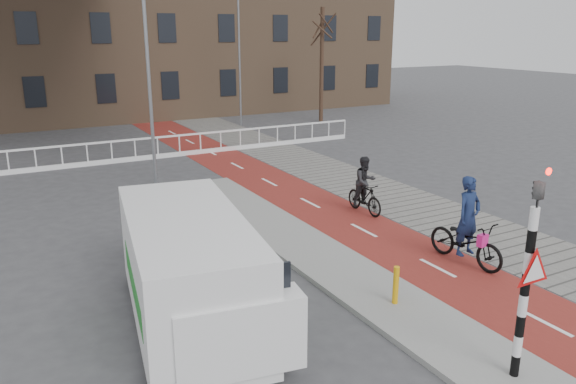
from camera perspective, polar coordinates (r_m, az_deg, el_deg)
ground at (r=11.90m, az=16.29°, el=-12.30°), size 120.00×120.00×0.00m
bike_lane at (r=20.27m, az=-0.65°, el=0.35°), size 2.50×60.00×0.01m
sidewalk at (r=21.68m, az=5.90°, el=1.32°), size 3.00×60.00×0.01m
curb_island at (r=14.30m, az=2.93°, el=-6.39°), size 1.80×16.00×0.12m
traffic_signal at (r=9.47m, az=23.25°, el=-7.29°), size 0.80×0.80×3.68m
bollard at (r=11.82m, az=10.89°, el=-9.27°), size 0.12×0.12×0.81m
cyclist_near at (r=14.35m, az=17.69°, el=-4.15°), size 0.96×2.20×2.19m
cyclist_far at (r=17.55m, az=7.80°, el=0.21°), size 0.77×1.66×1.80m
van at (r=10.91m, az=-10.12°, el=-7.75°), size 2.84×5.41×2.21m
railing at (r=24.91m, az=-21.93°, el=2.89°), size 28.00×0.10×0.99m
tree_right at (r=34.88m, az=3.45°, el=12.67°), size 0.25×0.25×6.80m
streetlight_near at (r=19.94m, az=-13.98°, el=11.51°), size 0.12×0.12×8.14m
streetlight_right at (r=33.40m, az=-4.97°, el=13.93°), size 0.12×0.12×8.48m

